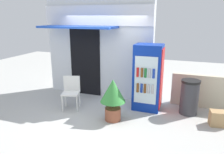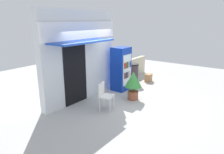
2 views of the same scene
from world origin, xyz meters
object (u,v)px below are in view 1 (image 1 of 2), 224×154
at_px(cardboard_box, 218,118).
at_px(trash_bin, 189,97).
at_px(drink_cooler, 148,78).
at_px(plastic_chair, 71,90).
at_px(potted_plant_near_shop, 113,95).

bearing_deg(cardboard_box, trash_bin, 145.81).
distance_m(drink_cooler, cardboard_box, 1.94).
xyz_separation_m(plastic_chair, potted_plant_near_shop, (1.32, -0.30, 0.12)).
height_order(plastic_chair, trash_bin, trash_bin).
bearing_deg(potted_plant_near_shop, plastic_chair, 167.26).
height_order(drink_cooler, trash_bin, drink_cooler).
relative_size(plastic_chair, cardboard_box, 2.40).
relative_size(drink_cooler, trash_bin, 1.95).
bearing_deg(drink_cooler, cardboard_box, -12.93).
xyz_separation_m(potted_plant_near_shop, cardboard_box, (2.42, 0.56, -0.47)).
relative_size(plastic_chair, trash_bin, 0.98).
xyz_separation_m(drink_cooler, cardboard_box, (1.76, -0.40, -0.71)).
bearing_deg(plastic_chair, cardboard_box, 4.03).
distance_m(plastic_chair, potted_plant_near_shop, 1.36).
distance_m(potted_plant_near_shop, trash_bin, 2.03).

